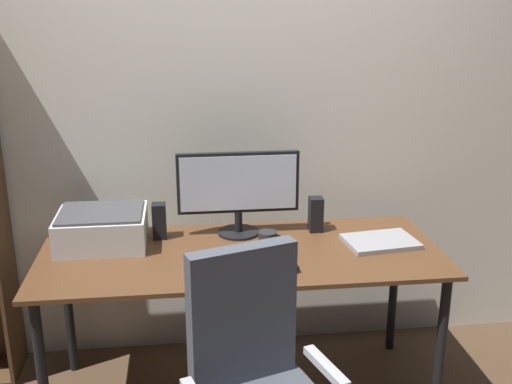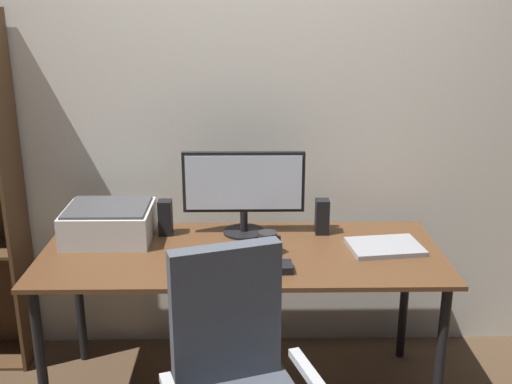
# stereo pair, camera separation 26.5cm
# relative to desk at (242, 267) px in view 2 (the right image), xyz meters

# --- Properties ---
(back_wall) EXTENTS (6.40, 0.10, 2.60)m
(back_wall) POSITION_rel_desk_xyz_m (0.00, 0.54, 0.63)
(back_wall) COLOR silver
(back_wall) RESTS_ON ground
(desk) EXTENTS (1.80, 0.73, 0.74)m
(desk) POSITION_rel_desk_xyz_m (0.00, 0.00, 0.00)
(desk) COLOR #56351E
(desk) RESTS_ON ground
(monitor) EXTENTS (0.58, 0.20, 0.40)m
(monitor) POSITION_rel_desk_xyz_m (0.01, 0.22, 0.31)
(monitor) COLOR black
(monitor) RESTS_ON desk
(keyboard) EXTENTS (0.29, 0.11, 0.02)m
(keyboard) POSITION_rel_desk_xyz_m (-0.01, -0.23, 0.08)
(keyboard) COLOR silver
(keyboard) RESTS_ON desk
(mouse) EXTENTS (0.06, 0.10, 0.03)m
(mouse) POSITION_rel_desk_xyz_m (0.19, -0.20, 0.09)
(mouse) COLOR black
(mouse) RESTS_ON desk
(coffee_mug) EXTENTS (0.10, 0.08, 0.10)m
(coffee_mug) POSITION_rel_desk_xyz_m (0.12, -0.02, 0.13)
(coffee_mug) COLOR black
(coffee_mug) RESTS_ON desk
(laptop) EXTENTS (0.35, 0.27, 0.02)m
(laptop) POSITION_rel_desk_xyz_m (0.65, 0.02, 0.09)
(laptop) COLOR #99999E
(laptop) RESTS_ON desk
(speaker_left) EXTENTS (0.06, 0.07, 0.17)m
(speaker_left) POSITION_rel_desk_xyz_m (-0.36, 0.22, 0.16)
(speaker_left) COLOR black
(speaker_left) RESTS_ON desk
(speaker_right) EXTENTS (0.06, 0.07, 0.17)m
(speaker_right) POSITION_rel_desk_xyz_m (0.39, 0.22, 0.16)
(speaker_right) COLOR black
(speaker_right) RESTS_ON desk
(printer) EXTENTS (0.40, 0.34, 0.16)m
(printer) POSITION_rel_desk_xyz_m (-0.62, 0.17, 0.15)
(printer) COLOR silver
(printer) RESTS_ON desk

